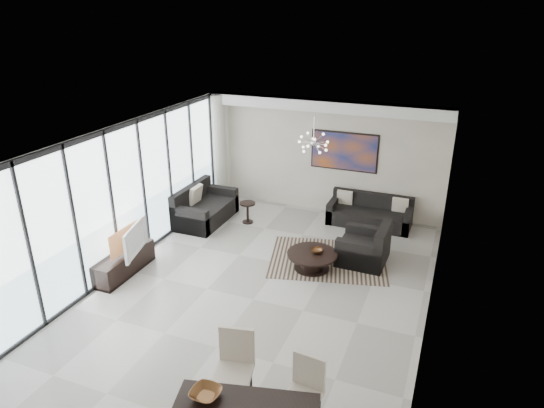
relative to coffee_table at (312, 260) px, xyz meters
The scene contains 17 objects.
room_shell 1.93m from the coffee_table, 97.68° to the right, with size 6.00×9.00×2.90m.
window_wall 4.01m from the coffee_table, 157.40° to the right, with size 0.37×8.95×2.90m.
soffit 3.88m from the coffee_table, 103.08° to the left, with size 5.98×0.40×0.26m, color white.
painting 3.34m from the coffee_table, 93.03° to the left, with size 1.68×0.04×0.98m, color #A44C16.
chandelier 2.41m from the coffee_table, 109.12° to the left, with size 0.66×0.66×0.71m.
rug 0.57m from the coffee_table, 67.20° to the left, with size 2.41×1.86×0.01m, color black.
coffee_table is the anchor object (origin of this frame).
bowl_coffee 0.22m from the coffee_table, 35.92° to the left, with size 0.24×0.24×0.08m, color brown.
sofa_main 2.68m from the coffee_table, 75.76° to the left, with size 1.99×0.81×0.72m.
loveseat 3.46m from the coffee_table, 158.12° to the left, with size 0.99×1.76×0.88m.
armchair 1.17m from the coffee_table, 36.91° to the left, with size 0.99×1.04×0.86m.
side_table 2.67m from the coffee_table, 143.63° to the left, with size 0.38×0.38×0.53m.
tv_console 3.76m from the coffee_table, 155.53° to the right, with size 0.42×1.48×0.46m, color black.
television 3.62m from the coffee_table, 155.57° to the right, with size 1.04×0.14×0.60m, color gray.
dining_chair_nw 3.73m from the coffee_table, 88.86° to the right, with size 0.57×0.57×1.05m.
dining_chair_ne 3.90m from the coffee_table, 74.04° to the right, with size 0.48×0.48×0.95m.
bowl_dining 4.54m from the coffee_table, 89.05° to the right, with size 0.36×0.36×0.09m, color brown.
Camera 1 is at (3.10, -6.86, 5.01)m, focal length 32.00 mm.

